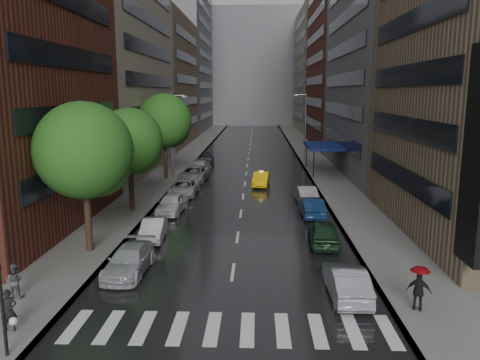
% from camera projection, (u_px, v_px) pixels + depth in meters
% --- Properties ---
extents(ground, '(220.00, 220.00, 0.00)m').
position_uv_depth(ground, '(228.00, 306.00, 20.71)').
color(ground, gray).
rests_on(ground, ground).
extents(road, '(14.00, 140.00, 0.01)m').
position_uv_depth(road, '(249.00, 155.00, 69.80)').
color(road, black).
rests_on(road, ground).
extents(sidewalk_left, '(4.00, 140.00, 0.15)m').
position_uv_depth(sidewalk_left, '(189.00, 154.00, 70.11)').
color(sidewalk_left, gray).
rests_on(sidewalk_left, ground).
extents(sidewalk_right, '(4.00, 140.00, 0.15)m').
position_uv_depth(sidewalk_right, '(309.00, 155.00, 69.46)').
color(sidewalk_right, gray).
rests_on(sidewalk_right, ground).
extents(crosswalk, '(13.15, 2.80, 0.01)m').
position_uv_depth(crosswalk, '(230.00, 329.00, 18.74)').
color(crosswalk, silver).
rests_on(crosswalk, ground).
extents(buildings_left, '(8.00, 108.00, 38.00)m').
position_uv_depth(buildings_left, '(158.00, 50.00, 75.99)').
color(buildings_left, maroon).
rests_on(buildings_left, ground).
extents(buildings_right, '(8.05, 109.10, 36.00)m').
position_uv_depth(buildings_right, '(346.00, 55.00, 73.04)').
color(buildings_right, '#937A5B').
rests_on(buildings_right, ground).
extents(building_far, '(40.00, 14.00, 32.00)m').
position_uv_depth(building_far, '(253.00, 68.00, 133.58)').
color(building_far, slate).
rests_on(building_far, ground).
extents(tree_near, '(5.56, 5.56, 8.87)m').
position_uv_depth(tree_near, '(84.00, 151.00, 26.51)').
color(tree_near, '#382619').
rests_on(tree_near, ground).
extents(tree_mid, '(5.13, 5.13, 8.18)m').
position_uv_depth(tree_mid, '(129.00, 141.00, 35.93)').
color(tree_mid, '#382619').
rests_on(tree_mid, ground).
extents(tree_far, '(5.77, 5.77, 9.20)m').
position_uv_depth(tree_far, '(164.00, 121.00, 49.36)').
color(tree_far, '#382619').
rests_on(tree_far, ground).
extents(taxi, '(1.92, 4.40, 1.41)m').
position_uv_depth(taxi, '(261.00, 179.00, 47.02)').
color(taxi, yellow).
rests_on(taxi, ground).
extents(parked_cars_left, '(3.12, 41.80, 1.61)m').
position_uv_depth(parked_cars_left, '(187.00, 184.00, 44.34)').
color(parked_cars_left, '#A6A6AC').
rests_on(parked_cars_left, ground).
extents(parked_cars_right, '(2.14, 23.47, 1.55)m').
position_uv_depth(parked_cars_right, '(319.00, 222.00, 31.25)').
color(parked_cars_right, gray).
rests_on(parked_cars_right, ground).
extents(ped_bag_walker, '(0.71, 0.56, 1.68)m').
position_uv_depth(ped_bag_walker, '(9.00, 311.00, 18.17)').
color(ped_bag_walker, black).
rests_on(ped_bag_walker, sidewalk_left).
extents(ped_black_umbrella, '(0.96, 0.98, 2.09)m').
position_uv_depth(ped_black_umbrella, '(13.00, 271.00, 21.04)').
color(ped_black_umbrella, '#47474B').
rests_on(ped_black_umbrella, sidewalk_left).
extents(ped_red_umbrella, '(1.09, 0.82, 2.01)m').
position_uv_depth(ped_red_umbrella, '(419.00, 284.00, 19.81)').
color(ped_red_umbrella, black).
rests_on(ped_red_umbrella, sidewalk_right).
extents(traffic_light, '(0.18, 0.15, 3.45)m').
position_uv_depth(traffic_light, '(2.00, 301.00, 16.22)').
color(traffic_light, black).
rests_on(traffic_light, sidewalk_left).
extents(street_lamp_left, '(1.74, 0.22, 9.00)m').
position_uv_depth(street_lamp_left, '(173.00, 134.00, 49.53)').
color(street_lamp_left, gray).
rests_on(street_lamp_left, sidewalk_left).
extents(street_lamp_right, '(1.74, 0.22, 9.00)m').
position_uv_depth(street_lamp_right, '(305.00, 125.00, 63.70)').
color(street_lamp_right, gray).
rests_on(street_lamp_right, sidewalk_right).
extents(awning, '(4.00, 8.00, 3.12)m').
position_uv_depth(awning, '(324.00, 146.00, 54.17)').
color(awning, navy).
rests_on(awning, sidewalk_right).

